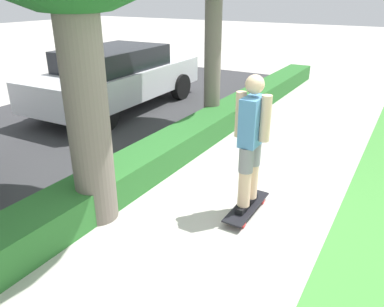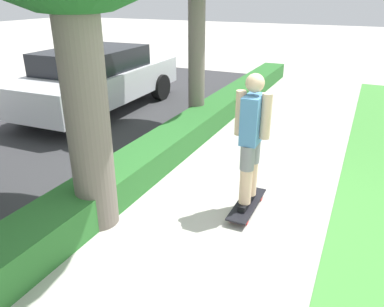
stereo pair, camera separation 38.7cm
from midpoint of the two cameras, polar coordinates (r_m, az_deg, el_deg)
The scene contains 6 objects.
ground_plane at distance 4.41m, azimuth 8.50°, elevation -10.82°, with size 60.00×60.00×0.00m, color #BCB7AD.
street_asphalt at distance 6.92m, azimuth -25.42°, elevation 0.23°, with size 16.72×5.00×0.01m.
hedge_row at distance 5.02m, azimuth -8.45°, elevation -3.62°, with size 16.72×0.60×0.41m.
skateboard at distance 4.62m, azimuth 10.73°, elevation -8.09°, with size 0.88×0.24×0.10m.
skater_person at distance 4.24m, azimuth 11.59°, elevation 1.85°, with size 0.48×0.40×1.58m.
parked_car_middle at distance 8.65m, azimuth -10.01°, elevation 11.47°, with size 4.42×1.87×1.36m.
Camera 1 is at (-3.33, -1.46, 2.46)m, focal length 35.00 mm.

